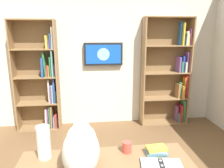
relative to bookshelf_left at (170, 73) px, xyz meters
name	(u,v)px	position (x,y,z in m)	size (l,w,h in m)	color
wall_back	(102,55)	(1.30, -0.16, 0.35)	(4.52, 0.06, 2.70)	silver
bookshelf_left	(170,73)	(0.00, 0.00, 0.00)	(0.91, 0.28, 2.04)	#937047
bookshelf_right	(42,80)	(2.42, 0.00, -0.07)	(0.76, 0.28, 1.98)	#937047
wall_mounted_tv	(103,54)	(1.29, -0.08, 0.38)	(0.72, 0.07, 0.42)	black
cat	(81,146)	(1.63, 2.36, -0.09)	(0.30, 0.59, 0.36)	silver
open_binder	(162,167)	(1.01, 2.44, -0.26)	(0.36, 0.27, 0.02)	#26262B
paper_towel_roll	(44,142)	(1.94, 2.20, -0.12)	(0.11, 0.11, 0.28)	white
coffee_mug	(127,147)	(1.24, 2.20, -0.22)	(0.08, 0.08, 0.10)	#D84C3F
desk_book_stack	(156,150)	(1.00, 2.25, -0.23)	(0.19, 0.15, 0.07)	#6699A8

